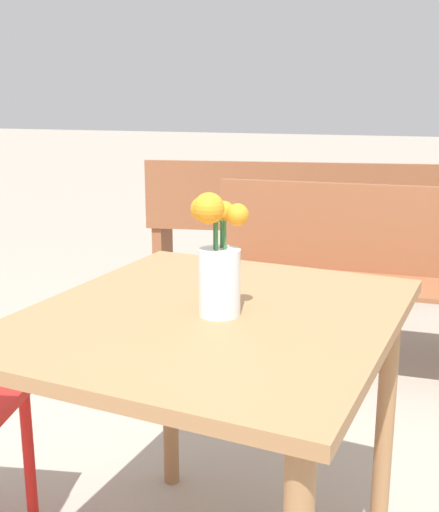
# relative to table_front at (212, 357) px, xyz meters

# --- Properties ---
(table_front) EXTENTS (0.88, 0.98, 0.76)m
(table_front) POSITION_rel_table_front_xyz_m (0.00, 0.00, 0.00)
(table_front) COLOR #9E7047
(table_front) RESTS_ON ground_plane
(flower_vase) EXTENTS (0.13, 0.14, 0.28)m
(flower_vase) POSITION_rel_table_front_xyz_m (0.02, -0.02, 0.22)
(flower_vase) COLOR silver
(flower_vase) RESTS_ON table_front
(bench_near) EXTENTS (1.85, 0.42, 0.85)m
(bench_near) POSITION_rel_table_front_xyz_m (0.41, 1.52, -0.18)
(bench_near) COLOR brown
(bench_near) RESTS_ON ground_plane
(bench_middle) EXTENTS (1.95, 0.70, 0.85)m
(bench_middle) POSITION_rel_table_front_xyz_m (-0.32, 2.54, -0.17)
(bench_middle) COLOR brown
(bench_middle) RESTS_ON ground_plane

